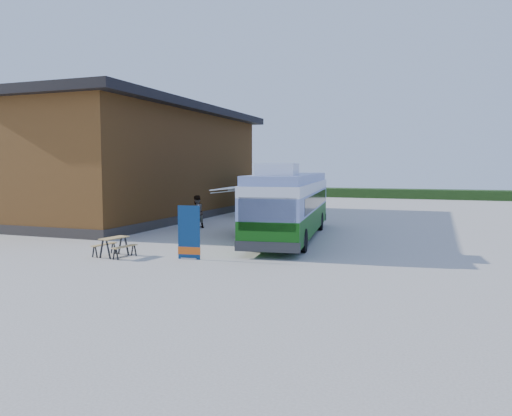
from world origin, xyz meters
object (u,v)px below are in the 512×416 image
at_px(person_a, 265,205).
at_px(person_b, 197,212).
at_px(slurry_tanker, 266,194).
at_px(picnic_table, 114,242).
at_px(bus, 291,203).
at_px(banner, 189,237).

bearing_deg(person_a, person_b, -156.30).
relative_size(person_b, slurry_tanker, 0.28).
bearing_deg(person_b, picnic_table, 22.03).
bearing_deg(bus, banner, -114.74).
distance_m(bus, slurry_tanker, 12.94).
xyz_separation_m(bus, person_a, (-3.90, 7.40, -0.76)).
distance_m(bus, person_a, 8.40).
height_order(banner, person_a, banner).
bearing_deg(picnic_table, banner, 18.70).
bearing_deg(slurry_tanker, bus, -61.71).
relative_size(banner, person_a, 1.05).
height_order(banner, picnic_table, banner).
distance_m(banner, slurry_tanker, 18.67).
distance_m(picnic_table, slurry_tanker, 18.92).
bearing_deg(person_a, bus, -106.83).
bearing_deg(picnic_table, slurry_tanker, 99.56).
bearing_deg(person_b, bus, 87.70).
height_order(bus, picnic_table, bus).
distance_m(picnic_table, person_b, 9.13).
bearing_deg(picnic_table, person_a, 94.17).
height_order(picnic_table, slurry_tanker, slurry_tanker).
bearing_deg(banner, bus, 65.26).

